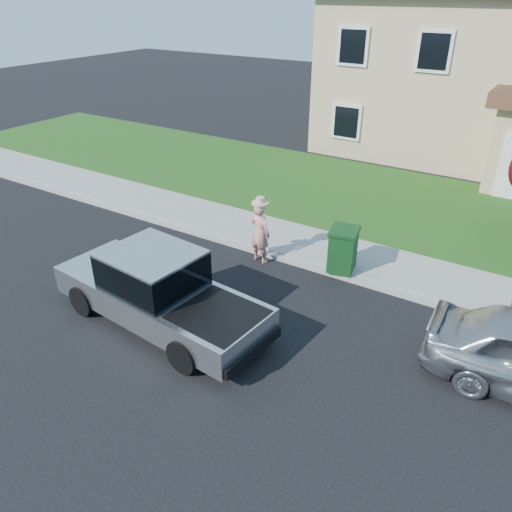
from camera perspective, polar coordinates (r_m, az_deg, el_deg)
The scene contains 8 objects.
ground at distance 11.93m, azimuth -4.51°, elevation -6.04°, with size 80.00×80.00×0.00m, color black.
curb at distance 13.56m, azimuth 6.20°, elevation -1.21°, with size 40.00×0.20×0.12m, color gray.
sidewalk at distance 14.43m, azimuth 8.18°, elevation 0.68°, with size 40.00×2.00×0.15m, color gray.
lawn at distance 18.29m, azimuth 14.21°, elevation 6.17°, with size 40.00×7.00×0.10m, color #174D16.
house at distance 24.86m, azimuth 22.29°, elevation 18.31°, with size 14.00×11.30×6.85m.
pickup_truck at distance 11.22m, azimuth -11.10°, elevation -3.99°, with size 5.48×2.30×1.76m.
woman at distance 13.47m, azimuth 0.48°, elevation 2.79°, with size 0.70×0.52×1.90m.
trash_bin at distance 13.12m, azimuth 9.90°, elevation 0.78°, with size 0.85×0.93×1.15m.
Camera 1 is at (6.03, -7.76, 6.76)m, focal length 35.00 mm.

